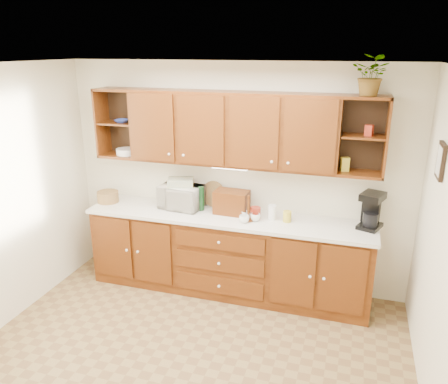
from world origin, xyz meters
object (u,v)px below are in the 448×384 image
Objects in this scene: microwave at (181,197)px; coffee_maker at (371,211)px; potted_plant at (372,75)px; bread_box at (232,202)px.

microwave is 1.27× the size of coffee_maker.
microwave is at bearing -158.20° from coffee_maker.
potted_plant reaches higher than microwave.
potted_plant is (1.98, 0.01, 1.41)m from microwave.
potted_plant is (1.37, 0.01, 1.41)m from bread_box.
potted_plant reaches higher than coffee_maker.
bread_box is 0.99× the size of coffee_maker.
coffee_maker is (2.11, 0.04, 0.05)m from microwave.
bread_box is at bearing 6.12° from microwave.
microwave is 2.11m from coffee_maker.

